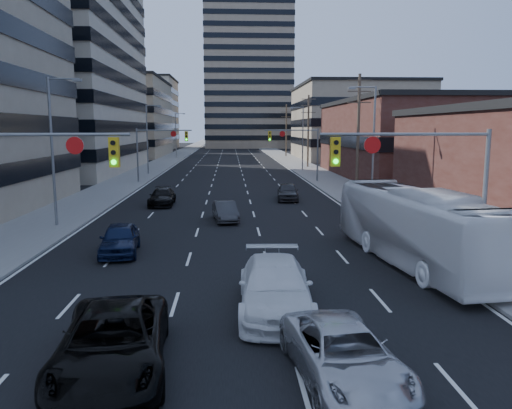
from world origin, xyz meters
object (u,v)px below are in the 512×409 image
(silver_suv, at_px, (344,354))
(transit_bus, at_px, (417,227))
(black_pickup, at_px, (113,342))
(white_van, at_px, (275,287))
(sedan_blue, at_px, (120,239))

(silver_suv, height_order, transit_bus, transit_bus)
(black_pickup, bearing_deg, transit_bus, 34.43)
(white_van, distance_m, silver_suv, 4.86)
(transit_bus, height_order, sedan_blue, transit_bus)
(white_van, bearing_deg, transit_bus, 41.41)
(white_van, relative_size, transit_bus, 0.48)
(black_pickup, xyz_separation_m, silver_suv, (5.62, -0.72, -0.11))
(black_pickup, height_order, silver_suv, black_pickup)
(white_van, height_order, sedan_blue, white_van)
(sedan_blue, bearing_deg, silver_suv, -64.01)
(silver_suv, relative_size, transit_bus, 0.40)
(silver_suv, bearing_deg, white_van, 97.44)
(transit_bus, bearing_deg, white_van, -147.75)
(black_pickup, bearing_deg, white_van, 36.45)
(black_pickup, height_order, transit_bus, transit_bus)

